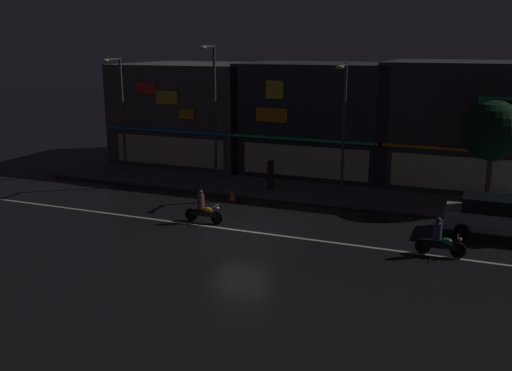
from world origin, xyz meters
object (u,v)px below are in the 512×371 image
streetlamp_east (343,117)px  motorcycle_following (439,240)px  pedestrian_on_sidewalk (271,174)px  parked_car_near_kerb (497,216)px  streetlamp_mid (213,103)px  motorcycle_lead (203,209)px  traffic_cone (232,195)px  streetlamp_west (120,105)px

streetlamp_east → motorcycle_following: 9.93m
pedestrian_on_sidewalk → parked_car_near_kerb: pedestrian_on_sidewalk is taller
parked_car_near_kerb → motorcycle_following: (-2.09, -3.35, -0.24)m
streetlamp_east → pedestrian_on_sidewalk: 5.02m
pedestrian_on_sidewalk → motorcycle_following: pedestrian_on_sidewalk is taller
motorcycle_following → streetlamp_mid: bearing=155.6°
streetlamp_mid → motorcycle_lead: bearing=-68.3°
motorcycle_lead → streetlamp_mid: bearing=108.6°
streetlamp_east → motorcycle_lead: bearing=-124.0°
streetlamp_east → motorcycle_lead: size_ratio=3.60×
motorcycle_following → traffic_cone: (-10.65, 4.34, -0.36)m
motorcycle_lead → traffic_cone: size_ratio=3.45×
streetlamp_west → pedestrian_on_sidewalk: (9.95, -0.54, -3.32)m
streetlamp_mid → motorcycle_following: streetlamp_mid is taller
motorcycle_following → motorcycle_lead: bearing=-177.1°
streetlamp_mid → traffic_cone: size_ratio=14.09×
motorcycle_lead → streetlamp_west: bearing=139.4°
motorcycle_lead → traffic_cone: motorcycle_lead is taller
streetlamp_west → streetlamp_mid: 6.23m
streetlamp_mid → motorcycle_following: (13.12, -7.37, -4.04)m
streetlamp_east → traffic_cone: bearing=-148.9°
pedestrian_on_sidewalk → parked_car_near_kerb: (11.47, -3.38, -0.09)m
streetlamp_east → parked_car_near_kerb: size_ratio=1.59×
pedestrian_on_sidewalk → parked_car_near_kerb: size_ratio=0.41×
streetlamp_mid → motorcycle_lead: size_ratio=4.08×
streetlamp_west → parked_car_near_kerb: streetlamp_west is taller
motorcycle_following → traffic_cone: size_ratio=3.45×
streetlamp_west → motorcycle_following: bearing=-20.6°
streetlamp_east → traffic_cone: size_ratio=12.44×
streetlamp_east → motorcycle_lead: streetlamp_east is taller
streetlamp_mid → traffic_cone: (2.47, -3.03, -4.39)m
streetlamp_east → parked_car_near_kerb: 9.30m
streetlamp_west → traffic_cone: bearing=-18.6°
pedestrian_on_sidewalk → streetlamp_mid: bearing=26.7°
streetlamp_east → motorcycle_following: streetlamp_east is taller
parked_car_near_kerb → motorcycle_lead: bearing=13.5°
pedestrian_on_sidewalk → motorcycle_following: size_ratio=0.93×
streetlamp_east → pedestrian_on_sidewalk: streetlamp_east is taller
streetlamp_west → streetlamp_east: streetlamp_west is taller
streetlamp_mid → pedestrian_on_sidewalk: streetlamp_mid is taller
traffic_cone → pedestrian_on_sidewalk: bearing=62.2°
motorcycle_lead → traffic_cone: bearing=91.4°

